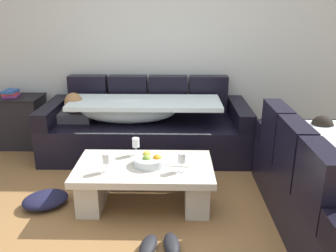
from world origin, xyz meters
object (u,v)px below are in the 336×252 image
Objects in this scene: couch_near_window at (335,189)px; side_cabinet at (15,121)px; open_magazine at (174,161)px; pair_of_shoes at (160,246)px; fruit_bowl at (150,160)px; wine_glass_near_left at (106,159)px; wine_glass_near_right at (182,158)px; couch_along_wall at (143,127)px; coffee_table at (144,179)px; wine_glass_far_back at (136,143)px; crumpled_garment at (45,200)px; book_stack_on_cabinet at (11,93)px.

couch_near_window reaches higher than side_cabinet.
open_magazine is 0.84× the size of pair_of_shoes.
couch_near_window is at bearing -10.37° from open_magazine.
fruit_bowl is 1.69× the size of wine_glass_near_left.
pair_of_shoes is (-0.16, -0.55, -0.45)m from wine_glass_near_right.
couch_along_wall reaches higher than pair_of_shoes.
side_cabinet is at bearing 141.85° from coffee_table.
side_cabinet is at bearing 145.19° from wine_glass_far_back.
crumpled_garment is at bearing 177.68° from wine_glass_near_right.
couch_along_wall is 1.84m from pair_of_shoes.
book_stack_on_cabinet reaches higher than wine_glass_far_back.
wine_glass_near_left is 2.09m from side_cabinet.
wine_glass_far_back is 0.40m from open_magazine.
wine_glass_near_left is (-0.19, -1.28, 0.17)m from couch_along_wall.
wine_glass_far_back is (-0.42, 0.33, 0.00)m from wine_glass_near_right.
wine_glass_far_back is (0.21, 0.36, 0.00)m from wine_glass_near_left.
pair_of_shoes is (0.16, -0.66, -0.19)m from coffee_table.
side_cabinet is (-2.07, 1.48, -0.17)m from wine_glass_near_right.
wine_glass_near_right is at bearing -38.35° from wine_glass_far_back.
fruit_bowl is 0.77m from pair_of_shoes.
couch_along_wall is 1.65m from side_cabinet.
open_magazine is at bearing 16.46° from coffee_table.
couch_near_window reaches higher than wine_glass_near_left.
couch_near_window is at bearing -27.12° from book_stack_on_cabinet.
crumpled_garment is (-1.15, -0.14, -0.33)m from open_magazine.
side_cabinet reaches higher than crumpled_garment.
wine_glass_near_right is at bearing -23.55° from fruit_bowl.
wine_glass_far_back is 0.50× the size of pair_of_shoes.
couch_near_window is 6.57× the size of open_magazine.
wine_glass_near_left is at bearing -120.20° from wine_glass_far_back.
couch_near_window reaches higher than pair_of_shoes.
book_stack_on_cabinet is (-2.07, 1.48, 0.18)m from wine_glass_near_right.
couch_near_window is 1.23m from wine_glass_near_right.
wine_glass_near_left reaches higher than fruit_bowl.
open_magazine is 0.70× the size of crumpled_garment.
wine_glass_near_left is 1.00× the size of wine_glass_far_back.
crumpled_garment is (-2.42, 0.25, -0.27)m from couch_near_window.
couch_near_window reaches higher than open_magazine.
wine_glass_near_left is 2.10m from book_stack_on_cabinet.
crumpled_garment is (-0.79, -0.28, -0.44)m from wine_glass_far_back.
pair_of_shoes is 0.83× the size of crumpled_garment.
couch_along_wall is 1.15m from fruit_bowl.
pair_of_shoes is at bearing 104.33° from couch_near_window.
crumpled_garment is (-0.88, -0.06, -0.18)m from coffee_table.
wine_glass_near_left is 0.83m from pair_of_shoes.
couch_along_wall reaches higher than wine_glass_near_right.
open_magazine is (0.37, -1.06, 0.05)m from couch_along_wall.
coffee_table is 2.26m from book_stack_on_cabinet.
crumpled_garment is at bearing -122.90° from couch_along_wall.
wine_glass_far_back reaches higher than coffee_table.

